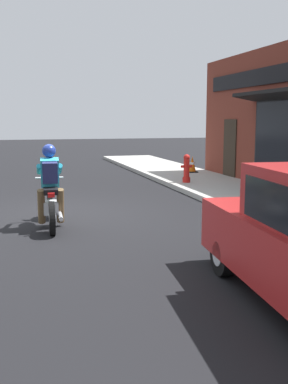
% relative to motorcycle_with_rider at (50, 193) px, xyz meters
% --- Properties ---
extents(ground_plane, '(80.00, 80.00, 0.00)m').
position_rel_motorcycle_with_rider_xyz_m(ground_plane, '(0.27, 1.19, -0.68)').
color(ground_plane, black).
extents(sidewalk_curb, '(2.60, 22.00, 0.14)m').
position_rel_motorcycle_with_rider_xyz_m(sidewalk_curb, '(5.24, 4.19, -0.61)').
color(sidewalk_curb, '#ADAAA3').
rests_on(sidewalk_curb, ground).
extents(storefront_building, '(1.25, 9.38, 4.20)m').
position_rel_motorcycle_with_rider_xyz_m(storefront_building, '(6.76, 2.75, 1.43)').
color(storefront_building, maroon).
rests_on(storefront_building, ground).
extents(motorcycle_with_rider, '(0.57, 2.02, 1.62)m').
position_rel_motorcycle_with_rider_xyz_m(motorcycle_with_rider, '(0.00, 0.00, 0.00)').
color(motorcycle_with_rider, black).
rests_on(motorcycle_with_rider, ground).
extents(fire_hydrant, '(0.36, 0.24, 0.88)m').
position_rel_motorcycle_with_rider_xyz_m(fire_hydrant, '(4.51, 4.29, -0.11)').
color(fire_hydrant, red).
rests_on(fire_hydrant, sidewalk_curb).
extents(traffic_cone, '(0.36, 0.36, 0.60)m').
position_rel_motorcycle_with_rider_xyz_m(traffic_cone, '(5.70, 6.78, -0.25)').
color(traffic_cone, black).
rests_on(traffic_cone, sidewalk_curb).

